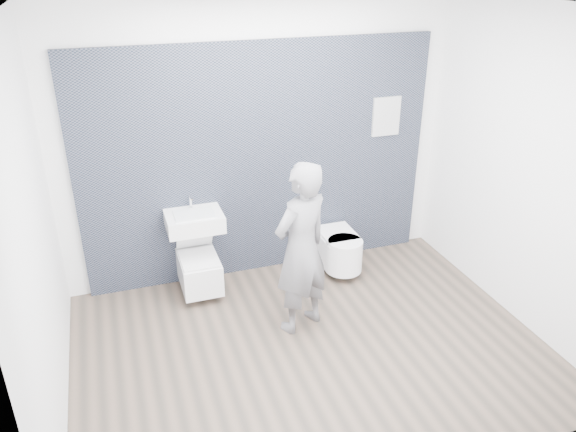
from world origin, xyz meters
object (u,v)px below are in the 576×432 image
object	(u,v)px
toilet_rounded	(339,250)
toilet_square	(199,270)
visitor	(301,249)
washbasin	(194,221)

from	to	relation	value
toilet_rounded	toilet_square	bearing A→B (deg)	177.75
toilet_square	visitor	world-z (taller)	visitor
toilet_rounded	visitor	distance (m)	1.19
washbasin	toilet_square	world-z (taller)	washbasin
washbasin	toilet_square	distance (m)	0.51
toilet_rounded	visitor	xyz separation A→B (m)	(-0.72, -0.78, 0.54)
washbasin	toilet_square	xyz separation A→B (m)	(-0.00, -0.07, -0.51)
toilet_square	toilet_rounded	xyz separation A→B (m)	(1.49, -0.06, -0.01)
toilet_square	visitor	xyz separation A→B (m)	(0.77, -0.84, 0.54)
toilet_rounded	visitor	bearing A→B (deg)	-132.73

